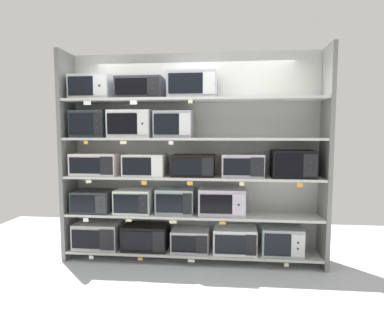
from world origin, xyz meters
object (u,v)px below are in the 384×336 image
(microwave_11, at_px, (194,165))
(microwave_16, at_px, (174,124))
(microwave_3, at_px, (235,240))
(microwave_10, at_px, (146,165))
(microwave_13, at_px, (293,164))
(microwave_15, at_px, (131,124))
(microwave_4, at_px, (281,240))
(microwave_5, at_px, (94,201))
(microwave_9, at_px, (97,164))
(microwave_7, at_px, (175,201))
(microwave_12, at_px, (243,166))
(microwave_6, at_px, (135,201))
(microwave_17, at_px, (92,88))
(microwave_14, at_px, (90,124))
(microwave_2, at_px, (191,240))
(microwave_19, at_px, (193,85))
(microwave_0, at_px, (98,235))
(microwave_18, at_px, (140,88))
(microwave_8, at_px, (222,201))
(microwave_1, at_px, (146,237))

(microwave_11, height_order, microwave_16, microwave_16)
(microwave_3, xyz_separation_m, microwave_16, (-0.76, -0.00, 1.43))
(microwave_3, bearing_deg, microwave_10, -179.99)
(microwave_13, relative_size, microwave_15, 0.95)
(microwave_4, relative_size, microwave_11, 0.95)
(microwave_5, relative_size, microwave_9, 0.83)
(microwave_13, bearing_deg, microwave_7, 179.99)
(microwave_5, relative_size, microwave_12, 0.96)
(microwave_6, bearing_deg, microwave_17, 179.99)
(microwave_7, bearing_deg, microwave_12, 0.00)
(microwave_15, height_order, microwave_17, microwave_17)
(microwave_9, distance_m, microwave_14, 0.51)
(microwave_2, height_order, microwave_15, microwave_15)
(microwave_9, bearing_deg, microwave_12, 0.00)
(microwave_14, bearing_deg, microwave_13, -0.00)
(microwave_3, xyz_separation_m, microwave_4, (0.57, -0.00, 0.01))
(microwave_19, bearing_deg, microwave_14, -179.99)
(microwave_4, distance_m, microwave_16, 1.94)
(microwave_6, xyz_separation_m, microwave_19, (0.74, 0.00, 1.43))
(microwave_7, xyz_separation_m, microwave_13, (1.42, -0.00, 0.48))
(microwave_4, bearing_deg, microwave_19, 179.99)
(microwave_15, bearing_deg, microwave_0, 179.98)
(microwave_14, height_order, microwave_15, microwave_15)
(microwave_14, bearing_deg, microwave_7, 0.01)
(microwave_18, bearing_deg, microwave_10, -0.18)
(microwave_14, bearing_deg, microwave_15, 0.02)
(microwave_4, xyz_separation_m, microwave_9, (-2.32, 0.00, 0.92))
(microwave_6, height_order, microwave_16, microwave_16)
(microwave_9, bearing_deg, microwave_7, -0.00)
(microwave_4, xyz_separation_m, microwave_11, (-1.08, 0.00, 0.91))
(microwave_12, distance_m, microwave_15, 1.47)
(microwave_8, distance_m, microwave_13, 0.96)
(microwave_9, relative_size, microwave_11, 1.12)
(microwave_14, relative_size, microwave_18, 0.76)
(microwave_8, height_order, microwave_16, microwave_16)
(microwave_16, bearing_deg, microwave_9, 179.99)
(microwave_18, bearing_deg, microwave_3, -0.00)
(microwave_1, distance_m, microwave_6, 0.49)
(microwave_2, height_order, microwave_7, microwave_7)
(microwave_16, xyz_separation_m, microwave_19, (0.23, 0.00, 0.47))
(microwave_0, xyz_separation_m, microwave_5, (-0.04, -0.00, 0.45))
(microwave_8, height_order, microwave_17, microwave_17)
(microwave_4, relative_size, microwave_10, 0.98)
(microwave_0, xyz_separation_m, microwave_19, (1.23, -0.00, 1.89))
(microwave_17, bearing_deg, microwave_9, 0.25)
(microwave_16, bearing_deg, microwave_12, 0.01)
(microwave_7, bearing_deg, microwave_13, -0.01)
(microwave_12, bearing_deg, microwave_7, -180.00)
(microwave_19, bearing_deg, microwave_2, -179.80)
(microwave_4, xyz_separation_m, microwave_16, (-1.33, 0.00, 1.41))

